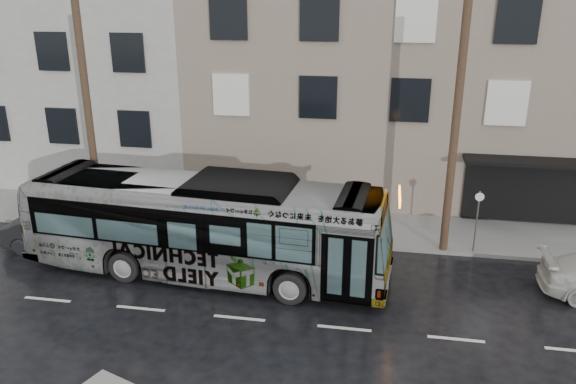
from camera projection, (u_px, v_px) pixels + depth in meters
The scene contains 9 objects.
ground at pixel (258, 279), 19.43m from camera, with size 120.00×120.00×0.00m, color black.
sidewalk at pixel (283, 223), 23.95m from camera, with size 90.00×3.60×0.15m, color gray.
building_taupe at pixel (407, 73), 28.56m from camera, with size 20.00×12.00×11.00m, color gray.
building_grey at pixel (10, 18), 32.85m from camera, with size 26.00×15.00×16.00m, color #B2B0A8.
utility_pole_front at pixel (455, 134), 19.88m from camera, with size 0.30×0.30×9.00m, color #513B28.
utility_pole_rear at pixel (89, 119), 22.15m from camera, with size 0.30×0.30×9.00m, color #513B28.
sign_post at pixel (476, 222), 20.80m from camera, with size 0.06×0.06×2.40m, color slate.
bus at pixel (205, 226), 19.33m from camera, with size 2.99×12.77×3.56m, color #B2B2B2.
dark_sedan at pixel (60, 234), 21.34m from camera, with size 1.50×4.30×1.42m, color black.
Camera 1 is at (4.02, -16.85, 9.36)m, focal length 35.00 mm.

